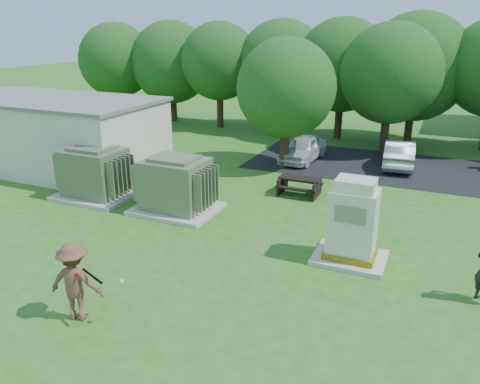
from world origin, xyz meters
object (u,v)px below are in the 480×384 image
at_px(transformer_right, 176,186).
at_px(car_white, 303,148).
at_px(picnic_table, 300,184).
at_px(car_silver_a, 400,153).
at_px(batter, 75,282).
at_px(transformer_left, 95,174).
at_px(generator_cabinet, 352,226).

relative_size(transformer_right, car_white, 0.80).
relative_size(picnic_table, car_silver_a, 0.43).
relative_size(batter, car_silver_a, 0.49).
bearing_deg(car_white, batter, -88.23).
bearing_deg(transformer_left, picnic_table, 25.50).
height_order(generator_cabinet, batter, generator_cabinet).
relative_size(transformer_left, car_white, 0.80).
distance_m(transformer_left, car_white, 10.43).
relative_size(transformer_right, picnic_table, 1.79).
height_order(generator_cabinet, car_silver_a, generator_cabinet).
bearing_deg(batter, car_silver_a, -123.36).
distance_m(transformer_right, car_silver_a, 11.67).
relative_size(generator_cabinet, batter, 1.30).
height_order(transformer_right, generator_cabinet, generator_cabinet).
relative_size(transformer_right, generator_cabinet, 1.20).
relative_size(car_white, car_silver_a, 0.95).
bearing_deg(generator_cabinet, transformer_left, 172.91).
height_order(transformer_right, batter, transformer_right).
bearing_deg(picnic_table, batter, -102.28).
height_order(transformer_right, car_silver_a, transformer_right).
xyz_separation_m(picnic_table, car_white, (-1.35, 5.01, 0.19)).
relative_size(picnic_table, batter, 0.87).
bearing_deg(batter, transformer_right, -92.76).
xyz_separation_m(transformer_left, generator_cabinet, (10.37, -1.29, 0.13)).
bearing_deg(transformer_right, car_silver_a, 53.78).
xyz_separation_m(transformer_left, car_white, (6.01, 8.52, -0.33)).
relative_size(transformer_left, transformer_right, 1.00).
bearing_deg(generator_cabinet, batter, -133.80).
bearing_deg(picnic_table, transformer_right, -136.21).
bearing_deg(transformer_right, picnic_table, 43.79).
height_order(transformer_left, transformer_right, same).
distance_m(transformer_left, picnic_table, 8.17).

